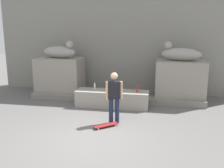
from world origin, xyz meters
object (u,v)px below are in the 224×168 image
object	(u,v)px
statue_reclining_left	(60,52)
skater	(114,95)
skateboard	(106,125)
bottle_clear	(95,86)
statue_reclining_right	(180,54)
bottle_red	(137,89)

from	to	relation	value
statue_reclining_left	skater	distance (m)	4.33
skater	skateboard	distance (m)	0.98
skateboard	bottle_clear	bearing A→B (deg)	-107.23
statue_reclining_right	bottle_clear	distance (m)	3.73
skater	skateboard	bearing A→B (deg)	50.22
statue_reclining_right	skater	world-z (taller)	statue_reclining_right
skateboard	skater	bearing A→B (deg)	-152.31
skater	bottle_red	size ratio (longest dim) A/B	6.05
skateboard	bottle_clear	xyz separation A→B (m)	(-0.94, 2.31, 0.68)
statue_reclining_left	bottle_red	xyz separation A→B (m)	(3.57, -1.31, -1.24)
statue_reclining_left	skateboard	bearing A→B (deg)	-38.94
statue_reclining_left	bottle_clear	size ratio (longest dim) A/B	6.11
statue_reclining_right	bottle_red	xyz separation A→B (m)	(-1.61, -1.33, -1.24)
skateboard	statue_reclining_right	bearing A→B (deg)	-164.55
skater	bottle_clear	xyz separation A→B (m)	(-1.12, 1.88, -0.18)
bottle_red	skater	bearing A→B (deg)	-110.11
bottle_clear	bottle_red	size ratio (longest dim) A/B	1.00
skater	bottle_red	bearing A→B (deg)	-127.00
statue_reclining_left	statue_reclining_right	distance (m)	5.18
skater	statue_reclining_right	bearing A→B (deg)	-143.56
statue_reclining_left	skater	xyz separation A→B (m)	(2.97, -2.96, -1.07)
statue_reclining_right	bottle_red	distance (m)	2.43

